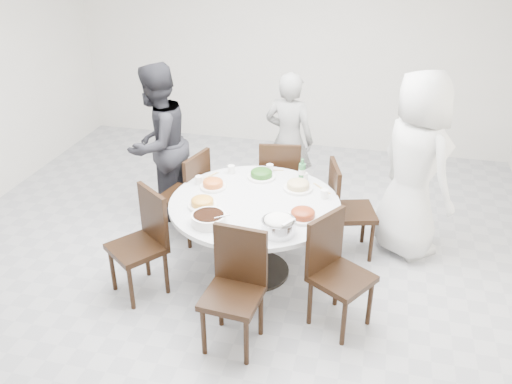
% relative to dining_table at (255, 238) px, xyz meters
% --- Properties ---
extents(floor, '(6.00, 6.00, 0.01)m').
position_rel_dining_table_xyz_m(floor, '(-0.27, 0.20, -0.38)').
color(floor, '#A7A8AC').
rests_on(floor, ground).
extents(wall_back, '(6.00, 0.01, 2.80)m').
position_rel_dining_table_xyz_m(wall_back, '(-0.27, 3.20, 1.02)').
color(wall_back, silver).
rests_on(wall_back, ground).
extents(dining_table, '(1.50, 1.50, 0.75)m').
position_rel_dining_table_xyz_m(dining_table, '(0.00, 0.00, 0.00)').
color(dining_table, silver).
rests_on(dining_table, floor).
extents(chair_ne, '(0.52, 0.52, 0.95)m').
position_rel_dining_table_xyz_m(chair_ne, '(0.83, 0.55, 0.10)').
color(chair_ne, black).
rests_on(chair_ne, floor).
extents(chair_n, '(0.48, 0.48, 0.95)m').
position_rel_dining_table_xyz_m(chair_n, '(0.03, 1.03, 0.10)').
color(chair_n, black).
rests_on(chair_n, floor).
extents(chair_nw, '(0.51, 0.51, 0.95)m').
position_rel_dining_table_xyz_m(chair_nw, '(-0.86, 0.46, 0.10)').
color(chair_nw, black).
rests_on(chair_nw, floor).
extents(chair_sw, '(0.59, 0.59, 0.95)m').
position_rel_dining_table_xyz_m(chair_sw, '(-0.92, -0.51, 0.10)').
color(chair_sw, black).
rests_on(chair_sw, floor).
extents(chair_s, '(0.46, 0.46, 0.95)m').
position_rel_dining_table_xyz_m(chair_s, '(0.06, -0.95, 0.10)').
color(chair_s, black).
rests_on(chair_s, floor).
extents(chair_se, '(0.58, 0.58, 0.95)m').
position_rel_dining_table_xyz_m(chair_se, '(0.83, -0.53, 0.10)').
color(chair_se, black).
rests_on(chair_se, floor).
extents(diner_right, '(1.00, 1.05, 1.81)m').
position_rel_dining_table_xyz_m(diner_right, '(1.35, 0.74, 0.53)').
color(diner_right, silver).
rests_on(diner_right, floor).
extents(diner_middle, '(0.61, 0.45, 1.52)m').
position_rel_dining_table_xyz_m(diner_middle, '(0.04, 1.45, 0.39)').
color(diner_middle, black).
rests_on(diner_middle, floor).
extents(diner_left, '(0.83, 0.96, 1.69)m').
position_rel_dining_table_xyz_m(diner_left, '(-1.24, 0.82, 0.47)').
color(diner_left, black).
rests_on(diner_left, floor).
extents(dish_greens, '(0.27, 0.27, 0.07)m').
position_rel_dining_table_xyz_m(dish_greens, '(-0.05, 0.47, 0.41)').
color(dish_greens, white).
rests_on(dish_greens, dining_table).
extents(dish_pale, '(0.26, 0.26, 0.07)m').
position_rel_dining_table_xyz_m(dish_pale, '(0.33, 0.31, 0.41)').
color(dish_pale, white).
rests_on(dish_pale, dining_table).
extents(dish_orange, '(0.24, 0.24, 0.06)m').
position_rel_dining_table_xyz_m(dish_orange, '(-0.43, 0.17, 0.41)').
color(dish_orange, white).
rests_on(dish_orange, dining_table).
extents(dish_redbrown, '(0.26, 0.26, 0.06)m').
position_rel_dining_table_xyz_m(dish_redbrown, '(0.46, -0.19, 0.41)').
color(dish_redbrown, white).
rests_on(dish_redbrown, dining_table).
extents(dish_tofu, '(0.25, 0.25, 0.06)m').
position_rel_dining_table_xyz_m(dish_tofu, '(-0.41, -0.20, 0.41)').
color(dish_tofu, white).
rests_on(dish_tofu, dining_table).
extents(rice_bowl, '(0.27, 0.27, 0.12)m').
position_rel_dining_table_xyz_m(rice_bowl, '(0.30, -0.46, 0.43)').
color(rice_bowl, silver).
rests_on(rice_bowl, dining_table).
extents(soup_bowl, '(0.28, 0.28, 0.09)m').
position_rel_dining_table_xyz_m(soup_bowl, '(-0.27, -0.45, 0.42)').
color(soup_bowl, white).
rests_on(soup_bowl, dining_table).
extents(beverage_bottle, '(0.06, 0.06, 0.22)m').
position_rel_dining_table_xyz_m(beverage_bottle, '(0.33, 0.50, 0.49)').
color(beverage_bottle, '#2B6D3A').
rests_on(beverage_bottle, dining_table).
extents(tea_cups, '(0.07, 0.07, 0.08)m').
position_rel_dining_table_xyz_m(tea_cups, '(0.03, 0.60, 0.42)').
color(tea_cups, white).
rests_on(tea_cups, dining_table).
extents(chopsticks, '(0.24, 0.04, 0.01)m').
position_rel_dining_table_xyz_m(chopsticks, '(0.03, 0.69, 0.38)').
color(chopsticks, tan).
rests_on(chopsticks, dining_table).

